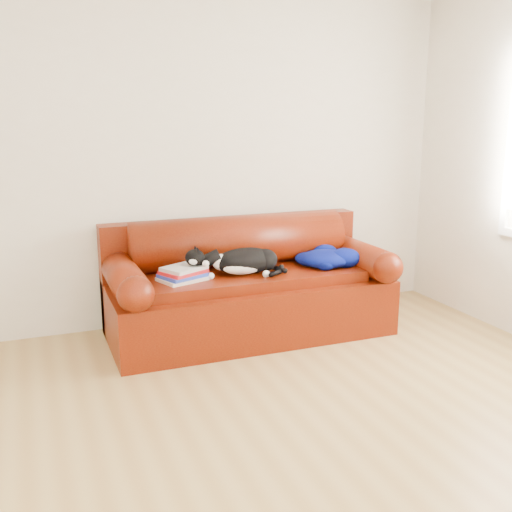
{
  "coord_description": "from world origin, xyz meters",
  "views": [
    {
      "loc": [
        -1.17,
        -2.58,
        1.64
      ],
      "look_at": [
        0.37,
        1.35,
        0.64
      ],
      "focal_mm": 42.0,
      "sensor_mm": 36.0,
      "label": 1
    }
  ],
  "objects_px": {
    "sofa_base": "(249,304)",
    "blanket": "(327,257)",
    "cat": "(245,262)",
    "book_stack": "(183,274)"
  },
  "relations": [
    {
      "from": "sofa_base",
      "to": "blanket",
      "type": "distance_m",
      "value": 0.7
    },
    {
      "from": "cat",
      "to": "blanket",
      "type": "bearing_deg",
      "value": 12.63
    },
    {
      "from": "sofa_base",
      "to": "cat",
      "type": "distance_m",
      "value": 0.37
    },
    {
      "from": "sofa_base",
      "to": "book_stack",
      "type": "relative_size",
      "value": 5.72
    },
    {
      "from": "book_stack",
      "to": "sofa_base",
      "type": "bearing_deg",
      "value": 8.75
    },
    {
      "from": "book_stack",
      "to": "blanket",
      "type": "xyz_separation_m",
      "value": [
        1.15,
        0.01,
        0.02
      ]
    },
    {
      "from": "sofa_base",
      "to": "blanket",
      "type": "height_order",
      "value": "blanket"
    },
    {
      "from": "book_stack",
      "to": "blanket",
      "type": "distance_m",
      "value": 1.15
    },
    {
      "from": "blanket",
      "to": "sofa_base",
      "type": "bearing_deg",
      "value": 172.92
    },
    {
      "from": "sofa_base",
      "to": "book_stack",
      "type": "height_order",
      "value": "book_stack"
    }
  ]
}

